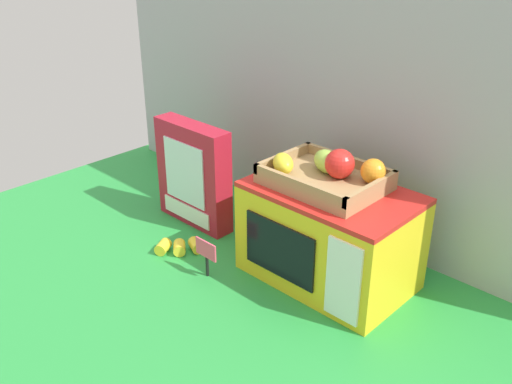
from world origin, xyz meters
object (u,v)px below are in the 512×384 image
(toy_microwave, at_px, (329,235))
(cookie_set_box, at_px, (193,175))
(food_groups_crate, at_px, (328,174))
(price_sign, at_px, (206,253))
(loose_toy_banana, at_px, (180,247))

(toy_microwave, height_order, cookie_set_box, cookie_set_box)
(food_groups_crate, distance_m, cookie_set_box, 0.45)
(cookie_set_box, distance_m, price_sign, 0.30)
(toy_microwave, height_order, food_groups_crate, food_groups_crate)
(cookie_set_box, bearing_deg, toy_microwave, 4.44)
(food_groups_crate, distance_m, loose_toy_banana, 0.46)
(price_sign, bearing_deg, loose_toy_banana, 169.82)
(food_groups_crate, height_order, cookie_set_box, food_groups_crate)
(toy_microwave, bearing_deg, loose_toy_banana, -153.47)
(cookie_set_box, relative_size, loose_toy_banana, 2.56)
(cookie_set_box, height_order, loose_toy_banana, cookie_set_box)
(toy_microwave, bearing_deg, price_sign, -137.30)
(price_sign, distance_m, loose_toy_banana, 0.15)
(toy_microwave, distance_m, price_sign, 0.30)
(cookie_set_box, relative_size, price_sign, 2.99)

